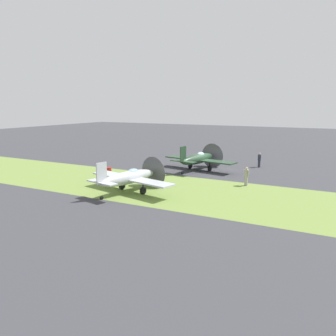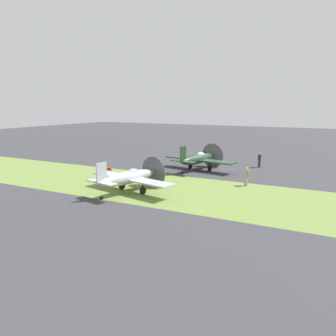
{
  "view_description": "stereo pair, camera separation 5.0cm",
  "coord_description": "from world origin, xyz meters",
  "px_view_note": "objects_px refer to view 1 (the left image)",
  "views": [
    {
      "loc": [
        13.49,
        -35.78,
        7.37
      ],
      "look_at": [
        -2.03,
        -6.6,
        1.2
      ],
      "focal_mm": 36.63,
      "sensor_mm": 36.0,
      "label": 1
    },
    {
      "loc": [
        13.53,
        -35.76,
        7.37
      ],
      "look_at": [
        -2.03,
        -6.6,
        1.2
      ],
      "focal_mm": 36.63,
      "sensor_mm": 36.0,
      "label": 2
    }
  ],
  "objects_px": {
    "fuel_drum": "(109,172)",
    "ground_crew_mechanic": "(259,160)",
    "airplane_lead": "(198,159)",
    "ground_crew_chief": "(246,176)",
    "airplane_wingman": "(129,177)"
  },
  "relations": [
    {
      "from": "fuel_drum",
      "to": "ground_crew_chief",
      "type": "bearing_deg",
      "value": 10.27
    },
    {
      "from": "airplane_lead",
      "to": "fuel_drum",
      "type": "xyz_separation_m",
      "value": [
        -6.98,
        -7.35,
        -0.86
      ]
    },
    {
      "from": "ground_crew_chief",
      "to": "fuel_drum",
      "type": "height_order",
      "value": "ground_crew_chief"
    },
    {
      "from": "airplane_lead",
      "to": "ground_crew_mechanic",
      "type": "xyz_separation_m",
      "value": [
        5.64,
        5.09,
        -0.4
      ]
    },
    {
      "from": "airplane_wingman",
      "to": "ground_crew_chief",
      "type": "height_order",
      "value": "airplane_wingman"
    },
    {
      "from": "airplane_lead",
      "to": "fuel_drum",
      "type": "distance_m",
      "value": 10.17
    },
    {
      "from": "airplane_wingman",
      "to": "fuel_drum",
      "type": "bearing_deg",
      "value": 154.18
    },
    {
      "from": "airplane_wingman",
      "to": "ground_crew_mechanic",
      "type": "distance_m",
      "value": 18.33
    },
    {
      "from": "airplane_lead",
      "to": "ground_crew_mechanic",
      "type": "relative_size",
      "value": 5.12
    },
    {
      "from": "airplane_lead",
      "to": "ground_crew_mechanic",
      "type": "bearing_deg",
      "value": 52.5
    },
    {
      "from": "ground_crew_mechanic",
      "to": "ground_crew_chief",
      "type": "bearing_deg",
      "value": 168.03
    },
    {
      "from": "ground_crew_chief",
      "to": "ground_crew_mechanic",
      "type": "distance_m",
      "value": 10.01
    },
    {
      "from": "airplane_wingman",
      "to": "ground_crew_mechanic",
      "type": "xyz_separation_m",
      "value": [
        6.9,
        16.98,
        -0.38
      ]
    },
    {
      "from": "fuel_drum",
      "to": "ground_crew_mechanic",
      "type": "bearing_deg",
      "value": 44.6
    },
    {
      "from": "airplane_wingman",
      "to": "fuel_drum",
      "type": "height_order",
      "value": "airplane_wingman"
    }
  ]
}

